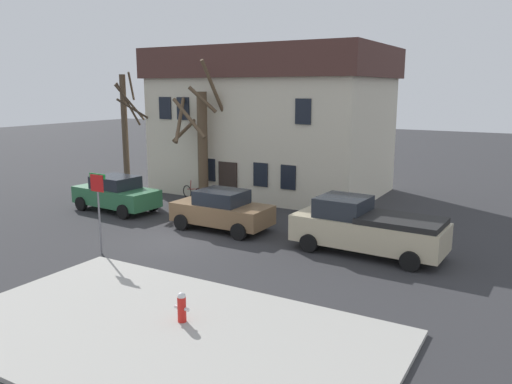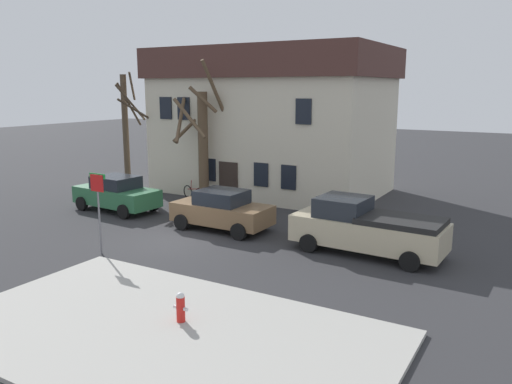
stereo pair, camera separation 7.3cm
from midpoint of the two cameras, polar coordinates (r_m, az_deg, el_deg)
name	(u,v)px [view 2 (the right image)]	position (r m, az deg, el deg)	size (l,w,h in m)	color
ground_plane	(172,240)	(20.55, -9.24, -5.28)	(120.00, 120.00, 0.00)	#2D2D30
sidewalk_slab	(162,333)	(13.05, -10.26, -15.19)	(11.11, 6.45, 0.12)	#A8A59E
building_main	(273,120)	(29.52, 1.93, 8.01)	(12.69, 8.12, 8.03)	beige
tree_bare_near	(127,129)	(30.56, -14.12, 6.87)	(1.87, 2.85, 6.77)	#4C3D2D
tree_bare_mid	(201,139)	(26.77, -6.04, 5.85)	(2.71, 3.14, 7.26)	brown
car_green_sedan	(117,194)	(25.71, -15.19, -0.16)	(4.51, 2.29, 1.71)	#2D6B42
car_brown_sedan	(222,210)	(21.57, -3.71, -2.01)	(4.22, 2.11, 1.70)	brown
pickup_truck_beige	(366,228)	(18.87, 12.30, -3.89)	(5.50, 2.45, 1.98)	#C6B793
fire_hydrant	(181,306)	(13.24, -8.23, -12.50)	(0.42, 0.22, 0.78)	red
street_sign_pole	(98,198)	(18.89, -17.07, -0.69)	(0.76, 0.07, 2.95)	slate
bicycle_leaning	(194,193)	(27.64, -6.88, -0.08)	(1.71, 0.49, 1.03)	black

